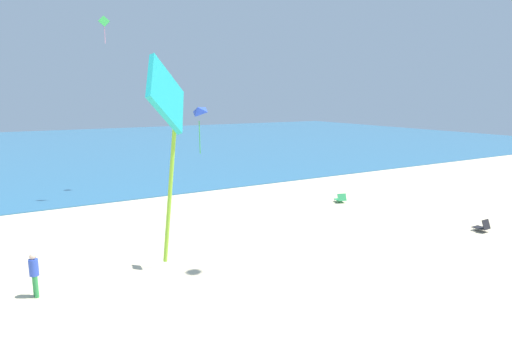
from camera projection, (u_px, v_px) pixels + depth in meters
The scene contains 8 objects.
ground_plane at pixel (235, 249), 17.49m from camera, with size 120.00×120.00×0.00m, color beige.
ocean_water at pixel (73, 148), 51.60m from camera, with size 120.00×60.00×0.05m, color teal.
beach_chair_far_left at pixel (483, 226), 19.67m from camera, with size 0.51×0.64×0.59m.
beach_chair_far_right at pixel (341, 199), 25.09m from camera, with size 0.70×0.80×0.55m.
person_0 at pixel (34, 272), 13.18m from camera, with size 0.32×0.32×1.38m.
kite_blue at pixel (198, 111), 14.47m from camera, with size 0.55×0.64×1.64m.
kite_teal at pixel (167, 107), 3.15m from camera, with size 0.43×0.46×1.55m.
kite_green at pixel (104, 22), 23.51m from camera, with size 0.60×0.20×1.44m.
Camera 1 is at (-7.81, -4.74, 6.00)m, focal length 30.75 mm.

